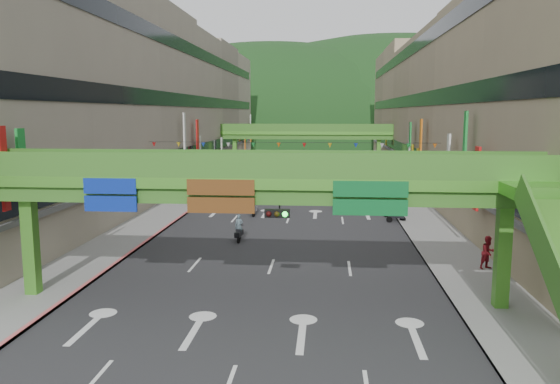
# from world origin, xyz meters

# --- Properties ---
(ground) EXTENTS (320.00, 320.00, 0.00)m
(ground) POSITION_xyz_m (0.00, 0.00, 0.00)
(ground) COLOR black
(ground) RESTS_ON ground
(road_slab) EXTENTS (18.00, 140.00, 0.02)m
(road_slab) POSITION_xyz_m (0.00, 50.00, 0.01)
(road_slab) COLOR #28282B
(road_slab) RESTS_ON ground
(sidewalk_left) EXTENTS (4.00, 140.00, 0.15)m
(sidewalk_left) POSITION_xyz_m (-11.00, 50.00, 0.07)
(sidewalk_left) COLOR gray
(sidewalk_left) RESTS_ON ground
(sidewalk_right) EXTENTS (4.00, 140.00, 0.15)m
(sidewalk_right) POSITION_xyz_m (11.00, 50.00, 0.07)
(sidewalk_right) COLOR gray
(sidewalk_right) RESTS_ON ground
(curb_left) EXTENTS (0.20, 140.00, 0.18)m
(curb_left) POSITION_xyz_m (-9.10, 50.00, 0.09)
(curb_left) COLOR #CC5959
(curb_left) RESTS_ON ground
(curb_right) EXTENTS (0.20, 140.00, 0.18)m
(curb_right) POSITION_xyz_m (9.10, 50.00, 0.09)
(curb_right) COLOR gray
(curb_right) RESTS_ON ground
(building_row_left) EXTENTS (12.80, 95.00, 19.00)m
(building_row_left) POSITION_xyz_m (-18.93, 50.00, 9.46)
(building_row_left) COLOR #9E937F
(building_row_left) RESTS_ON ground
(building_row_right) EXTENTS (12.80, 95.00, 19.00)m
(building_row_right) POSITION_xyz_m (18.93, 50.00, 9.46)
(building_row_right) COLOR gray
(building_row_right) RESTS_ON ground
(overpass_near) EXTENTS (28.00, 12.27, 7.10)m
(overpass_near) POSITION_xyz_m (0.93, 5.38, 5.21)
(overpass_near) COLOR #4C9E2D
(overpass_near) RESTS_ON ground
(overpass_far) EXTENTS (28.00, 2.20, 7.10)m
(overpass_far) POSITION_xyz_m (0.00, 65.00, 5.40)
(overpass_far) COLOR #4C9E2D
(overpass_far) RESTS_ON ground
(hill_left) EXTENTS (168.00, 140.00, 112.00)m
(hill_left) POSITION_xyz_m (-15.00, 160.00, 0.00)
(hill_left) COLOR #1C4419
(hill_left) RESTS_ON ground
(hill_right) EXTENTS (208.00, 176.00, 128.00)m
(hill_right) POSITION_xyz_m (25.00, 180.00, 0.00)
(hill_right) COLOR #1C4419
(hill_right) RESTS_ON ground
(bunting_string) EXTENTS (26.00, 0.36, 0.47)m
(bunting_string) POSITION_xyz_m (0.00, 30.00, 5.96)
(bunting_string) COLOR black
(bunting_string) RESTS_ON ground
(scooter_rider_near) EXTENTS (0.62, 1.60, 1.88)m
(scooter_rider_near) POSITION_xyz_m (-2.85, 18.07, 0.86)
(scooter_rider_near) COLOR black
(scooter_rider_near) RESTS_ON ground
(scooter_rider_mid) EXTENTS (0.83, 1.60, 1.93)m
(scooter_rider_mid) POSITION_xyz_m (3.98, 31.17, 0.98)
(scooter_rider_mid) COLOR black
(scooter_rider_mid) RESTS_ON ground
(scooter_rider_left) EXTENTS (1.03, 1.59, 2.02)m
(scooter_rider_left) POSITION_xyz_m (-3.11, 27.44, 1.01)
(scooter_rider_left) COLOR gray
(scooter_rider_left) RESTS_ON ground
(scooter_rider_far) EXTENTS (0.88, 1.59, 1.99)m
(scooter_rider_far) POSITION_xyz_m (0.08, 48.44, 1.00)
(scooter_rider_far) COLOR maroon
(scooter_rider_far) RESTS_ON ground
(parked_scooter_row) EXTENTS (1.60, 9.41, 1.08)m
(parked_scooter_row) POSITION_xyz_m (8.80, 30.00, 0.52)
(parked_scooter_row) COLOR black
(parked_scooter_row) RESTS_ON ground
(car_silver) EXTENTS (2.13, 4.45, 1.41)m
(car_silver) POSITION_xyz_m (-6.32, 56.39, 0.70)
(car_silver) COLOR #ADADB5
(car_silver) RESTS_ON ground
(car_yellow) EXTENTS (1.70, 3.75, 1.25)m
(car_yellow) POSITION_xyz_m (4.09, 65.80, 0.62)
(car_yellow) COLOR #BF872B
(car_yellow) RESTS_ON ground
(pedestrian_red) EXTENTS (1.13, 1.05, 1.87)m
(pedestrian_red) POSITION_xyz_m (12.20, 12.14, 0.94)
(pedestrian_red) COLOR maroon
(pedestrian_red) RESTS_ON ground
(pedestrian_dark) EXTENTS (1.04, 0.54, 1.70)m
(pedestrian_dark) POSITION_xyz_m (9.80, 29.17, 0.85)
(pedestrian_dark) COLOR black
(pedestrian_dark) RESTS_ON ground
(pedestrian_blue) EXTENTS (0.83, 0.63, 1.60)m
(pedestrian_blue) POSITION_xyz_m (10.78, 35.14, 0.80)
(pedestrian_blue) COLOR #2B4053
(pedestrian_blue) RESTS_ON ground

